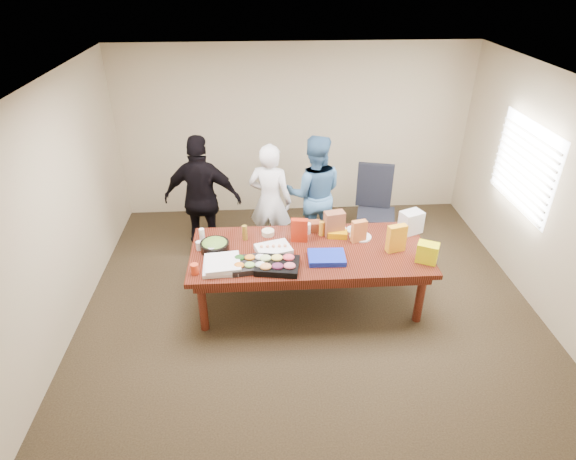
{
  "coord_description": "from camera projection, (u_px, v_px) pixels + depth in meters",
  "views": [
    {
      "loc": [
        -0.54,
        -4.68,
        3.77
      ],
      "look_at": [
        -0.25,
        0.1,
        0.97
      ],
      "focal_mm": 29.53,
      "sensor_mm": 36.0,
      "label": 1
    }
  ],
  "objects": [
    {
      "name": "wall_back",
      "position": [
        295.0,
        132.0,
        7.44
      ],
      "size": [
        5.5,
        0.04,
        2.7
      ],
      "primitive_type": "cube",
      "color": "beige",
      "rests_on": "floor"
    },
    {
      "name": "ceiling",
      "position": [
        314.0,
        80.0,
        4.6
      ],
      "size": [
        5.5,
        5.0,
        0.02
      ],
      "primitive_type": "cube",
      "color": "white",
      "rests_on": "wall_back"
    },
    {
      "name": "red_cup",
      "position": [
        195.0,
        269.0,
        5.15
      ],
      "size": [
        0.1,
        0.1,
        0.12
      ],
      "primitive_type": "cylinder",
      "rotation": [
        0.0,
        0.0,
        -0.19
      ],
      "color": "red",
      "rests_on": "conference_table"
    },
    {
      "name": "dip_bowl_b",
      "position": [
        268.0,
        233.0,
        5.88
      ],
      "size": [
        0.17,
        0.17,
        0.06
      ],
      "primitive_type": "cylinder",
      "rotation": [
        0.0,
        0.0,
        -0.12
      ],
      "color": "beige",
      "rests_on": "conference_table"
    },
    {
      "name": "person_right",
      "position": [
        314.0,
        194.0,
        6.66
      ],
      "size": [
        0.88,
        0.71,
        1.71
      ],
      "primitive_type": "imported",
      "rotation": [
        0.0,
        0.0,
        3.07
      ],
      "color": "teal",
      "rests_on": "floor"
    },
    {
      "name": "salad_bowl",
      "position": [
        215.0,
        247.0,
        5.55
      ],
      "size": [
        0.36,
        0.36,
        0.11
      ],
      "primitive_type": "cylinder",
      "rotation": [
        0.0,
        0.0,
        -0.05
      ],
      "color": "black",
      "rests_on": "conference_table"
    },
    {
      "name": "pizza_box_lower",
      "position": [
        221.0,
        266.0,
        5.26
      ],
      "size": [
        0.4,
        0.4,
        0.04
      ],
      "primitive_type": "cube",
      "rotation": [
        0.0,
        0.0,
        0.04
      ],
      "color": "white",
      "rests_on": "conference_table"
    },
    {
      "name": "bread_loaf",
      "position": [
        309.0,
        226.0,
        5.96
      ],
      "size": [
        0.3,
        0.13,
        0.12
      ],
      "primitive_type": "cube",
      "rotation": [
        0.0,
        0.0,
        0.0
      ],
      "color": "brown",
      "rests_on": "conference_table"
    },
    {
      "name": "sheet_cake",
      "position": [
        273.0,
        249.0,
        5.54
      ],
      "size": [
        0.46,
        0.4,
        0.07
      ],
      "primitive_type": "cube",
      "rotation": [
        0.0,
        0.0,
        0.3
      ],
      "color": "white",
      "rests_on": "conference_table"
    },
    {
      "name": "person_center",
      "position": [
        270.0,
        201.0,
        6.52
      ],
      "size": [
        0.69,
        0.55,
        1.66
      ],
      "primitive_type": "imported",
      "rotation": [
        0.0,
        0.0,
        2.85
      ],
      "color": "white",
      "rests_on": "floor"
    },
    {
      "name": "plate_b",
      "position": [
        355.0,
        230.0,
        5.98
      ],
      "size": [
        0.27,
        0.27,
        0.01
      ],
      "primitive_type": "cylinder",
      "rotation": [
        0.0,
        0.0,
        -0.29
      ],
      "color": "silver",
      "rests_on": "conference_table"
    },
    {
      "name": "pizza_box_upper",
      "position": [
        223.0,
        263.0,
        5.24
      ],
      "size": [
        0.43,
        0.43,
        0.04
      ],
      "primitive_type": "cube",
      "rotation": [
        0.0,
        0.0,
        0.12
      ],
      "color": "white",
      "rests_on": "pizza_box_lower"
    },
    {
      "name": "veggie_tray",
      "position": [
        250.0,
        264.0,
        5.27
      ],
      "size": [
        0.47,
        0.4,
        0.06
      ],
      "primitive_type": "cube",
      "rotation": [
        0.0,
        0.0,
        0.15
      ],
      "color": "black",
      "rests_on": "conference_table"
    },
    {
      "name": "floor",
      "position": [
        308.0,
        301.0,
        5.97
      ],
      "size": [
        5.5,
        5.0,
        0.02
      ],
      "primitive_type": "cube",
      "color": "#47301E",
      "rests_on": "ground"
    },
    {
      "name": "mustard_bottle",
      "position": [
        322.0,
        229.0,
        5.84
      ],
      "size": [
        0.08,
        0.08,
        0.19
      ],
      "primitive_type": "cylinder",
      "rotation": [
        0.0,
        0.0,
        -0.31
      ],
      "color": "gold",
      "rests_on": "conference_table"
    },
    {
      "name": "banana_bunch",
      "position": [
        338.0,
        234.0,
        5.83
      ],
      "size": [
        0.25,
        0.17,
        0.08
      ],
      "primitive_type": "cube",
      "rotation": [
        0.0,
        0.0,
        -0.16
      ],
      "color": "#EA9900",
      "rests_on": "conference_table"
    },
    {
      "name": "chip_bag_yellow",
      "position": [
        396.0,
        238.0,
        5.5
      ],
      "size": [
        0.24,
        0.14,
        0.33
      ],
      "primitive_type": "cube",
      "rotation": [
        0.0,
        0.0,
        0.26
      ],
      "color": "#FFA91C",
      "rests_on": "conference_table"
    },
    {
      "name": "chip_bag_blue",
      "position": [
        327.0,
        257.0,
        5.4
      ],
      "size": [
        0.43,
        0.33,
        0.06
      ],
      "primitive_type": "cube",
      "rotation": [
        0.0,
        0.0,
        -0.03
      ],
      "color": "#1429B6",
      "rests_on": "conference_table"
    },
    {
      "name": "fruit_tray",
      "position": [
        277.0,
        266.0,
        5.25
      ],
      "size": [
        0.53,
        0.44,
        0.07
      ],
      "primitive_type": "cube",
      "rotation": [
        0.0,
        0.0,
        -0.16
      ],
      "color": "black",
      "rests_on": "conference_table"
    },
    {
      "name": "office_chair",
      "position": [
        376.0,
        213.0,
        6.71
      ],
      "size": [
        0.74,
        0.74,
        1.19
      ],
      "primitive_type": "cube",
      "rotation": [
        0.0,
        0.0,
        -0.25
      ],
      "color": "black",
      "rests_on": "floor"
    },
    {
      "name": "grocery_bag_white",
      "position": [
        411.0,
        222.0,
        5.88
      ],
      "size": [
        0.32,
        0.28,
        0.28
      ],
      "primitive_type": "cube",
      "rotation": [
        0.0,
        0.0,
        0.4
      ],
      "color": "silver",
      "rests_on": "conference_table"
    },
    {
      "name": "dressing_bottle",
      "position": [
        245.0,
        233.0,
        5.75
      ],
      "size": [
        0.07,
        0.07,
        0.19
      ],
      "primitive_type": "cylinder",
      "rotation": [
        0.0,
        0.0,
        -0.07
      ],
      "color": "olive",
      "rests_on": "conference_table"
    },
    {
      "name": "window_panel",
      "position": [
        524.0,
        166.0,
        5.87
      ],
      "size": [
        0.03,
        1.4,
        1.1
      ],
      "primitive_type": "cube",
      "color": "white",
      "rests_on": "wall_right"
    },
    {
      "name": "grocery_bag_yellow",
      "position": [
        427.0,
        253.0,
        5.33
      ],
      "size": [
        0.28,
        0.25,
        0.23
      ],
      "primitive_type": "cube",
      "rotation": [
        0.0,
        0.0,
        -0.46
      ],
      "color": "yellow",
      "rests_on": "conference_table"
    },
    {
      "name": "clear_cup_a",
      "position": [
        212.0,
        251.0,
        5.45
      ],
      "size": [
        0.09,
        0.09,
        0.12
      ],
      "primitive_type": "cylinder",
      "rotation": [
        0.0,
        0.0,
        -0.07
      ],
      "color": "white",
      "rests_on": "conference_table"
    },
    {
      "name": "plate_a",
      "position": [
        360.0,
        237.0,
        5.84
      ],
      "size": [
        0.33,
        0.33,
        0.02
      ],
      "primitive_type": "cylinder",
      "rotation": [
        0.0,
        0.0,
        0.27
      ],
      "color": "white",
      "rests_on": "conference_table"
    },
    {
      "name": "wall_right",
      "position": [
        549.0,
        198.0,
        5.43
      ],
      "size": [
        0.04,
        5.0,
        2.7
      ],
      "primitive_type": "cube",
      "color": "beige",
      "rests_on": "floor"
    },
    {
      "name": "window_blinds",
      "position": [
        521.0,
        166.0,
        5.87
      ],
      "size": [
        0.04,
        1.36,
        1.0
      ],
      "primitive_type": "cube",
      "color": "beige",
      "rests_on": "wall_right"
    },
    {
      "name": "clear_cup_b",
      "position": [
        199.0,
        246.0,
        5.57
      ],
      "size": [
        0.1,
        0.1,
        0.11
      ],
      "primitive_type": "cylinder",
      "rotation": [
        0.0,
        0.0,
        0.29
      ],
      "color": "silver",
      "rests_on": "conference_table"
    },
    {
      "name": "ranch_bottle",
      "position": [
        202.0,
        236.0,
        5.69
      ],
      "size": [
        0.08,
        0.08,
        0.19
      ],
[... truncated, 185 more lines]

